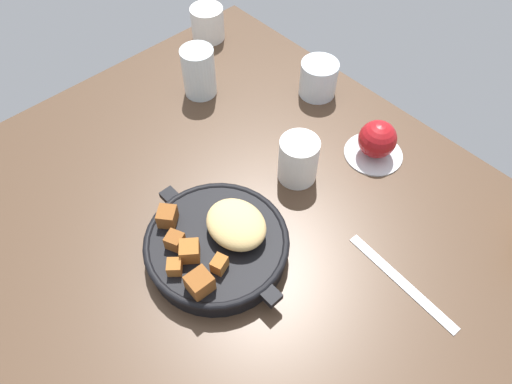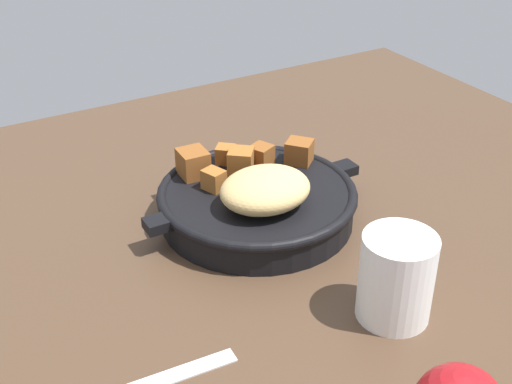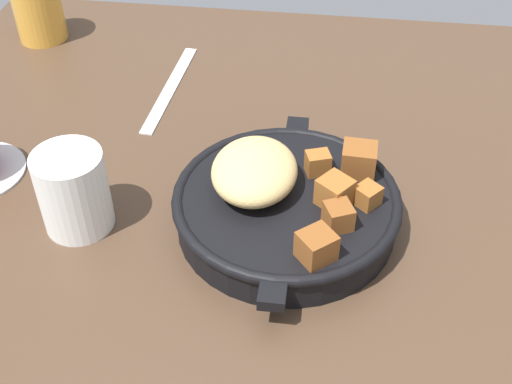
# 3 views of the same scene
# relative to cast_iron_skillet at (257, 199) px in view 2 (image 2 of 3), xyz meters

# --- Properties ---
(ground_plane) EXTENTS (0.99, 0.89, 0.02)m
(ground_plane) POSITION_rel_cast_iron_skillet_xyz_m (-0.03, 0.04, -0.04)
(ground_plane) COLOR #473323
(cast_iron_skillet) EXTENTS (0.27, 0.23, 0.08)m
(cast_iron_skillet) POSITION_rel_cast_iron_skillet_xyz_m (0.00, 0.00, 0.00)
(cast_iron_skillet) COLOR black
(cast_iron_skillet) RESTS_ON ground_plane
(white_creamer_pitcher) EXTENTS (0.07, 0.07, 0.09)m
(white_creamer_pitcher) POSITION_rel_cast_iron_skillet_xyz_m (-0.03, 0.21, 0.01)
(white_creamer_pitcher) COLOR white
(white_creamer_pitcher) RESTS_ON ground_plane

